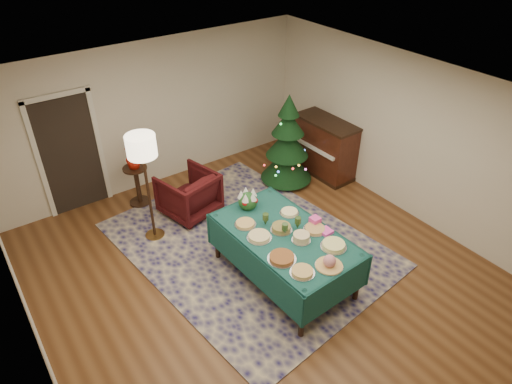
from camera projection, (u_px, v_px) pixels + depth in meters
room_shell at (272, 206)px, 5.90m from camera, size 7.00×7.00×7.00m
doorway at (70, 152)px, 7.62m from camera, size 1.08×0.04×2.16m
rug at (247, 244)px, 7.32m from camera, size 3.63×4.52×0.02m
buffet_table at (284, 243)px, 6.35m from camera, size 1.31×2.14×0.81m
platter_0 at (302, 272)px, 5.62m from camera, size 0.32×0.32×0.05m
platter_1 at (329, 262)px, 5.69m from camera, size 0.36×0.36×0.18m
platter_2 at (334, 245)px, 6.02m from camera, size 0.35×0.35×0.07m
platter_3 at (282, 258)px, 5.82m from camera, size 0.38×0.38×0.06m
platter_4 at (301, 238)px, 6.12m from camera, size 0.26×0.26×0.11m
platter_5 at (315, 229)px, 6.32m from camera, size 0.33×0.33×0.05m
platter_6 at (259, 236)px, 6.18m from camera, size 0.34×0.34×0.06m
platter_7 at (281, 228)px, 6.32m from camera, size 0.31×0.31×0.08m
platter_8 at (289, 212)px, 6.65m from camera, size 0.28×0.28×0.05m
platter_9 at (245, 224)px, 6.42m from camera, size 0.31×0.31×0.05m
goblet_0 at (266, 219)px, 6.38m from camera, size 0.09×0.09×0.19m
goblet_1 at (298, 223)px, 6.31m from camera, size 0.09×0.09×0.19m
goblet_2 at (285, 229)px, 6.19m from camera, size 0.09×0.09×0.19m
napkin_stack at (326, 231)px, 6.28m from camera, size 0.17×0.17×0.04m
gift_box at (315, 221)px, 6.43m from camera, size 0.14×0.14×0.11m
centerpiece at (248, 199)px, 6.71m from camera, size 0.29×0.29×0.34m
armchair at (188, 192)px, 7.81m from camera, size 1.01×0.97×0.87m
floor_lamp at (142, 153)px, 6.65m from camera, size 0.45×0.45×1.84m
side_table at (138, 186)px, 8.10m from camera, size 0.42×0.42×0.75m
potted_plant at (134, 161)px, 7.81m from camera, size 0.25×0.45×0.25m
christmas_tree at (287, 144)px, 8.48m from camera, size 1.12×1.12×1.78m
piano at (325, 148)px, 8.90m from camera, size 0.64×1.31×1.13m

